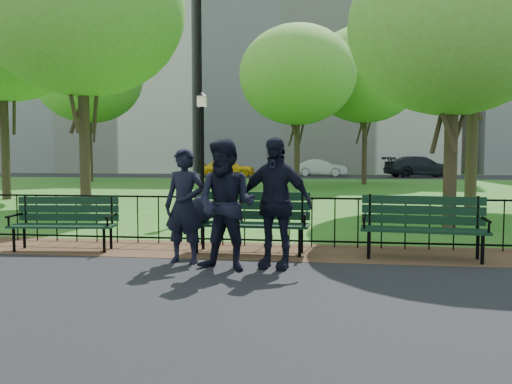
# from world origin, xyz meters

# --- Properties ---
(ground) EXTENTS (120.00, 120.00, 0.00)m
(ground) POSITION_xyz_m (0.00, 0.00, 0.00)
(ground) COLOR #346219
(asphalt_path) EXTENTS (60.00, 9.20, 0.01)m
(asphalt_path) POSITION_xyz_m (0.00, -3.40, 0.01)
(asphalt_path) COLOR black
(asphalt_path) RESTS_ON ground
(dirt_strip) EXTENTS (60.00, 1.60, 0.01)m
(dirt_strip) POSITION_xyz_m (0.00, 1.50, 0.01)
(dirt_strip) COLOR #3D2919
(dirt_strip) RESTS_ON ground
(far_street) EXTENTS (70.00, 9.00, 0.01)m
(far_street) POSITION_xyz_m (0.00, 35.00, 0.01)
(far_street) COLOR black
(far_street) RESTS_ON ground
(iron_fence) EXTENTS (24.06, 0.06, 1.00)m
(iron_fence) POSITION_xyz_m (0.00, 2.00, 0.50)
(iron_fence) COLOR black
(iron_fence) RESTS_ON ground
(apartment_west) EXTENTS (22.00, 15.00, 26.00)m
(apartment_west) POSITION_xyz_m (-22.00, 48.00, 13.00)
(apartment_west) COLOR beige
(apartment_west) RESTS_ON ground
(apartment_mid) EXTENTS (24.00, 15.00, 30.00)m
(apartment_mid) POSITION_xyz_m (2.00, 48.00, 15.00)
(apartment_mid) COLOR #BAB6AA
(apartment_mid) RESTS_ON ground
(park_bench_main) EXTENTS (1.99, 0.68, 1.11)m
(park_bench_main) POSITION_xyz_m (0.10, 1.34, 0.67)
(park_bench_main) COLOR black
(park_bench_main) RESTS_ON ground
(park_bench_left_a) EXTENTS (1.80, 0.71, 1.00)m
(park_bench_left_a) POSITION_xyz_m (-2.79, 1.21, 0.57)
(park_bench_left_a) COLOR black
(park_bench_left_a) RESTS_ON ground
(park_bench_right_a) EXTENTS (1.94, 0.79, 1.07)m
(park_bench_right_a) POSITION_xyz_m (3.15, 1.27, 0.61)
(park_bench_right_a) COLOR black
(park_bench_right_a) RESTS_ON ground
(lamppost) EXTENTS (0.29, 0.29, 3.24)m
(lamppost) POSITION_xyz_m (-1.46, 5.61, 1.77)
(lamppost) COLOR black
(lamppost) RESTS_ON ground
(tree_near_w) EXTENTS (6.48, 6.48, 9.03)m
(tree_near_w) POSITION_xyz_m (-5.97, 8.34, 6.27)
(tree_near_w) COLOR #2D2116
(tree_near_w) RESTS_ON ground
(tree_near_e) EXTENTS (4.64, 4.64, 6.47)m
(tree_near_e) POSITION_xyz_m (4.41, 4.87, 4.49)
(tree_near_e) COLOR #2D2116
(tree_near_e) RESTS_ON ground
(tree_mid_w) EXTENTS (6.80, 6.80, 9.48)m
(tree_mid_w) POSITION_xyz_m (-10.38, 10.76, 6.58)
(tree_mid_w) COLOR #2D2116
(tree_mid_w) RESTS_ON ground
(tree_far_c) EXTENTS (5.95, 5.95, 8.29)m
(tree_far_c) POSITION_xyz_m (0.26, 18.96, 5.76)
(tree_far_c) COLOR #2D2116
(tree_far_c) RESTS_ON ground
(tree_far_e) EXTENTS (6.62, 6.62, 9.23)m
(tree_far_e) POSITION_xyz_m (4.00, 23.23, 6.41)
(tree_far_e) COLOR #2D2116
(tree_far_e) RESTS_ON ground
(tree_far_w) EXTENTS (7.09, 7.09, 9.88)m
(tree_far_w) POSITION_xyz_m (-13.78, 24.69, 6.86)
(tree_far_w) COLOR #2D2116
(tree_far_w) RESTS_ON ground
(person_left) EXTENTS (0.68, 0.50, 1.72)m
(person_left) POSITION_xyz_m (-0.46, 0.44, 0.87)
(person_left) COLOR black
(person_left) RESTS_ON asphalt_path
(person_mid) EXTENTS (0.98, 0.68, 1.84)m
(person_mid) POSITION_xyz_m (0.25, 0.04, 0.93)
(person_mid) COLOR black
(person_mid) RESTS_ON asphalt_path
(person_right) EXTENTS (1.18, 0.72, 1.88)m
(person_right) POSITION_xyz_m (0.90, 0.30, 0.95)
(person_right) COLOR black
(person_right) RESTS_ON asphalt_path
(taxi) EXTENTS (4.44, 2.01, 1.48)m
(taxi) POSITION_xyz_m (-6.02, 32.87, 0.75)
(taxi) COLOR yellow
(taxi) RESTS_ON far_street
(sedan_silver) EXTENTS (4.36, 1.89, 1.40)m
(sedan_silver) POSITION_xyz_m (1.49, 35.38, 0.71)
(sedan_silver) COLOR #B0B2B8
(sedan_silver) RESTS_ON far_street
(sedan_dark) EXTENTS (6.15, 3.79, 1.66)m
(sedan_dark) POSITION_xyz_m (9.30, 34.56, 0.84)
(sedan_dark) COLOR black
(sedan_dark) RESTS_ON far_street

